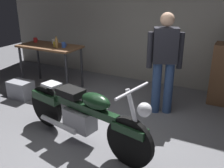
% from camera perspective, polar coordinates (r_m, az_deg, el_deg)
% --- Properties ---
extents(ground_plane, '(12.00, 12.00, 0.00)m').
position_cam_1_polar(ground_plane, '(3.63, -4.64, -13.32)').
color(ground_plane, slate).
extents(back_wall, '(8.00, 0.12, 3.10)m').
position_cam_1_polar(back_wall, '(5.59, 10.70, 15.57)').
color(back_wall, gray).
rests_on(back_wall, ground_plane).
extents(workbench, '(1.30, 0.64, 0.90)m').
position_cam_1_polar(workbench, '(5.49, -13.60, 7.17)').
color(workbench, brown).
rests_on(workbench, ground_plane).
extents(motorcycle, '(2.16, 0.74, 1.00)m').
position_cam_1_polar(motorcycle, '(3.46, -6.48, -6.56)').
color(motorcycle, black).
rests_on(motorcycle, ground_plane).
extents(person_standing, '(0.53, 0.35, 1.67)m').
position_cam_1_polar(person_standing, '(4.23, 11.55, 5.25)').
color(person_standing, '#334B7C').
rests_on(person_standing, ground_plane).
extents(storage_bin, '(0.44, 0.32, 0.34)m').
position_cam_1_polar(storage_bin, '(5.26, -19.53, -1.15)').
color(storage_bin, gray).
rests_on(storage_bin, ground_plane).
extents(mug_yellow_tall, '(0.12, 0.08, 0.10)m').
position_cam_1_polar(mug_yellow_tall, '(5.32, -12.44, 8.63)').
color(mug_yellow_tall, yellow).
rests_on(mug_yellow_tall, workbench).
extents(mug_blue_enamel, '(0.11, 0.08, 0.11)m').
position_cam_1_polar(mug_blue_enamel, '(5.19, -10.67, 8.52)').
color(mug_blue_enamel, '#2D51AD').
rests_on(mug_blue_enamel, workbench).
extents(mug_red_diner, '(0.11, 0.08, 0.10)m').
position_cam_1_polar(mug_red_diner, '(5.84, -16.64, 9.33)').
color(mug_red_diner, red).
rests_on(mug_red_diner, workbench).
extents(mug_white_ceramic, '(0.11, 0.08, 0.09)m').
position_cam_1_polar(mug_white_ceramic, '(5.61, -12.80, 9.19)').
color(mug_white_ceramic, white).
rests_on(mug_white_ceramic, workbench).
extents(bottle, '(0.06, 0.06, 0.24)m').
position_cam_1_polar(bottle, '(5.18, -12.20, 8.86)').
color(bottle, olive).
rests_on(bottle, workbench).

